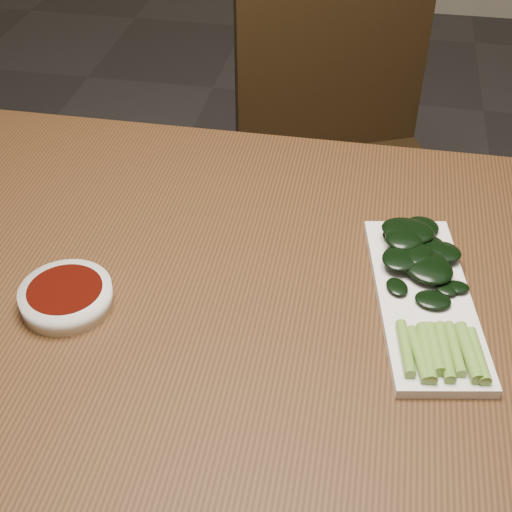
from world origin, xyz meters
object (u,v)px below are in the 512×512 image
(chair_far, at_px, (346,160))
(sauce_bowl, at_px, (66,296))
(gai_lan, at_px, (423,271))
(table, at_px, (261,330))
(serving_plate, at_px, (424,299))

(chair_far, relative_size, sauce_bowl, 7.57)
(chair_far, bearing_deg, gai_lan, -103.13)
(chair_far, height_order, gai_lan, chair_far)
(table, relative_size, gai_lan, 4.36)
(sauce_bowl, distance_m, serving_plate, 0.46)
(table, bearing_deg, sauce_bowl, -164.02)
(sauce_bowl, bearing_deg, chair_far, 69.49)
(table, height_order, serving_plate, serving_plate)
(chair_far, height_order, serving_plate, chair_far)
(table, xyz_separation_m, sauce_bowl, (-0.24, -0.07, 0.09))
(table, distance_m, sauce_bowl, 0.26)
(sauce_bowl, relative_size, serving_plate, 0.36)
(sauce_bowl, relative_size, gai_lan, 0.37)
(sauce_bowl, height_order, serving_plate, sauce_bowl)
(table, relative_size, serving_plate, 4.27)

